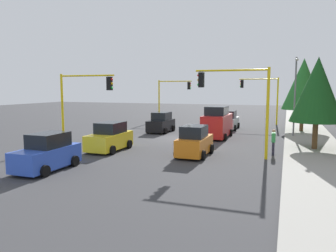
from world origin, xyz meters
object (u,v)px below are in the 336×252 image
at_px(tree_roadside_mid, 303,84).
at_px(car_orange, 195,142).
at_px(car_silver, 228,121).
at_px(car_black, 161,123).
at_px(delivery_van_red, 217,123).
at_px(car_yellow, 110,138).
at_px(tree_roadside_near, 317,90).
at_px(traffic_signal_near_right, 83,95).
at_px(traffic_signal_far_right, 172,92).
at_px(pedestrian_crossing, 273,141).
at_px(traffic_signal_far_left, 262,91).
at_px(traffic_signal_near_left, 238,94).
at_px(car_blue, 47,153).
at_px(street_lamp_curbside, 295,88).

distance_m(tree_roadside_mid, car_orange, 16.52).
height_order(car_silver, car_black, same).
height_order(delivery_van_red, car_black, delivery_van_red).
bearing_deg(car_orange, car_yellow, -87.58).
bearing_deg(tree_roadside_near, traffic_signal_near_right, -76.09).
xyz_separation_m(traffic_signal_far_right, car_black, (10.60, 2.56, -2.93)).
bearing_deg(pedestrian_crossing, traffic_signal_far_left, -173.30).
bearing_deg(pedestrian_crossing, tree_roadside_near, 133.22).
bearing_deg(car_yellow, traffic_signal_near_right, -105.98).
distance_m(traffic_signal_near_right, car_silver, 16.65).
xyz_separation_m(car_yellow, car_orange, (-0.26, 6.08, -0.00)).
height_order(traffic_signal_near_left, delivery_van_red, traffic_signal_near_left).
xyz_separation_m(tree_roadside_mid, car_yellow, (14.76, -12.99, -3.84)).
height_order(traffic_signal_near_left, traffic_signal_far_left, traffic_signal_near_left).
relative_size(car_black, pedestrian_crossing, 2.20).
xyz_separation_m(traffic_signal_near_right, car_orange, (0.51, 8.74, -2.94)).
xyz_separation_m(traffic_signal_near_left, traffic_signal_far_right, (-20.00, -11.34, -0.14)).
bearing_deg(tree_roadside_mid, delivery_van_red, -48.75).
height_order(tree_roadside_mid, tree_roadside_near, tree_roadside_mid).
height_order(traffic_signal_near_right, delivery_van_red, traffic_signal_near_right).
bearing_deg(traffic_signal_near_right, delivery_van_red, 132.27).
bearing_deg(tree_roadside_near, delivery_van_red, -116.04).
xyz_separation_m(traffic_signal_near_right, tree_roadside_mid, (-14.00, 15.65, 0.90)).
bearing_deg(pedestrian_crossing, tree_roadside_mid, 170.24).
xyz_separation_m(traffic_signal_far_left, pedestrian_crossing, (18.49, 2.17, -3.05)).
bearing_deg(traffic_signal_far_right, tree_roadside_near, 45.27).
relative_size(tree_roadside_mid, delivery_van_red, 1.51).
relative_size(car_blue, pedestrian_crossing, 2.28).
relative_size(car_silver, car_black, 1.04).
relative_size(tree_roadside_mid, tree_roadside_near, 1.12).
height_order(delivery_van_red, car_blue, delivery_van_red).
bearing_deg(car_blue, street_lamp_curbside, 142.56).
relative_size(tree_roadside_mid, car_yellow, 1.84).
xyz_separation_m(tree_roadside_mid, tree_roadside_near, (10.00, 0.50, -0.50)).
bearing_deg(car_black, tree_roadside_near, 68.31).
bearing_deg(traffic_signal_near_left, street_lamp_curbside, 159.91).
bearing_deg(traffic_signal_near_right, car_orange, 86.68).
bearing_deg(pedestrian_crossing, car_yellow, -78.15).
bearing_deg(car_blue, traffic_signal_near_left, 126.82).
relative_size(delivery_van_red, car_yellow, 1.23).
xyz_separation_m(delivery_van_red, car_silver, (-6.33, -0.10, -0.39)).
distance_m(traffic_signal_far_left, car_silver, 7.29).
bearing_deg(car_blue, car_silver, 163.72).
bearing_deg(car_black, car_blue, -0.81).
bearing_deg(pedestrian_crossing, delivery_van_red, -141.23).
height_order(traffic_signal_near_right, car_silver, traffic_signal_near_right).
distance_m(traffic_signal_near_right, traffic_signal_far_left, 22.99).
distance_m(delivery_van_red, pedestrian_crossing, 7.99).
xyz_separation_m(tree_roadside_mid, car_blue, (20.74, -13.31, -3.84)).
xyz_separation_m(car_silver, car_blue, (20.80, -6.07, -0.00)).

